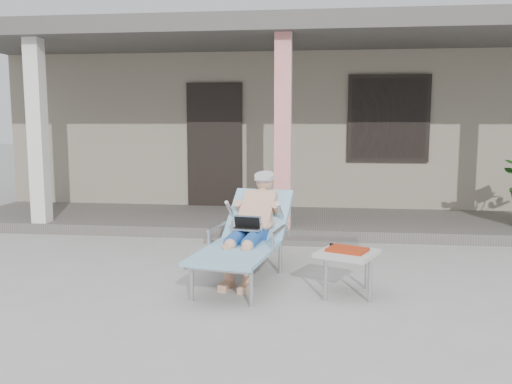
# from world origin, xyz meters

# --- Properties ---
(ground) EXTENTS (60.00, 60.00, 0.00)m
(ground) POSITION_xyz_m (0.00, 0.00, 0.00)
(ground) COLOR #9E9E99
(ground) RESTS_ON ground
(house) EXTENTS (10.40, 5.40, 3.30)m
(house) POSITION_xyz_m (0.00, 6.50, 1.67)
(house) COLOR gray
(house) RESTS_ON ground
(porch_deck) EXTENTS (10.00, 2.00, 0.15)m
(porch_deck) POSITION_xyz_m (0.00, 3.00, 0.07)
(porch_deck) COLOR #605B56
(porch_deck) RESTS_ON ground
(porch_overhang) EXTENTS (10.00, 2.30, 2.85)m
(porch_overhang) POSITION_xyz_m (0.00, 2.95, 2.79)
(porch_overhang) COLOR silver
(porch_overhang) RESTS_ON porch_deck
(porch_step) EXTENTS (2.00, 0.30, 0.07)m
(porch_step) POSITION_xyz_m (0.00, 1.85, 0.04)
(porch_step) COLOR #605B56
(porch_step) RESTS_ON ground
(lounger) EXTENTS (0.92, 1.80, 1.13)m
(lounger) POSITION_xyz_m (-0.21, 0.24, 0.70)
(lounger) COLOR #B7B7BC
(lounger) RESTS_ON ground
(side_table) EXTENTS (0.65, 0.65, 0.44)m
(side_table) POSITION_xyz_m (0.78, -0.19, 0.37)
(side_table) COLOR #B8B8B3
(side_table) RESTS_ON ground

